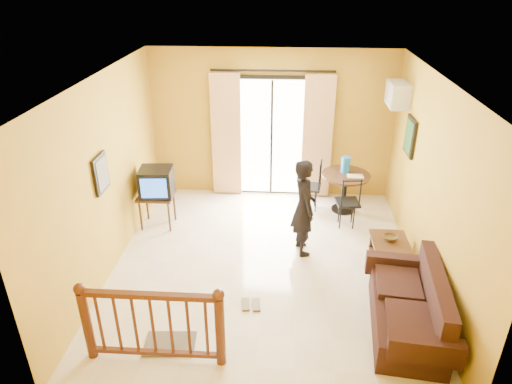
# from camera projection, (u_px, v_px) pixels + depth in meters

# --- Properties ---
(ground) EXTENTS (5.00, 5.00, 0.00)m
(ground) POSITION_uv_depth(u_px,v_px,m) (265.00, 266.00, 6.89)
(ground) COLOR beige
(ground) RESTS_ON ground
(room_shell) EXTENTS (5.00, 5.00, 5.00)m
(room_shell) POSITION_uv_depth(u_px,v_px,m) (266.00, 162.00, 6.13)
(room_shell) COLOR white
(room_shell) RESTS_ON ground
(balcony_door) EXTENTS (2.25, 0.14, 2.46)m
(balcony_door) POSITION_uv_depth(u_px,v_px,m) (272.00, 137.00, 8.53)
(balcony_door) COLOR black
(balcony_door) RESTS_ON ground
(tv_table) EXTENTS (0.59, 0.49, 0.59)m
(tv_table) POSITION_uv_depth(u_px,v_px,m) (157.00, 199.00, 7.75)
(tv_table) COLOR black
(tv_table) RESTS_ON ground
(television) EXTENTS (0.57, 0.53, 0.48)m
(television) POSITION_uv_depth(u_px,v_px,m) (156.00, 182.00, 7.60)
(television) COLOR black
(television) RESTS_ON tv_table
(picture_left) EXTENTS (0.05, 0.42, 0.52)m
(picture_left) POSITION_uv_depth(u_px,v_px,m) (101.00, 174.00, 6.15)
(picture_left) COLOR black
(picture_left) RESTS_ON room_shell
(dining_table) EXTENTS (0.87, 0.87, 0.73)m
(dining_table) POSITION_uv_depth(u_px,v_px,m) (345.00, 182.00, 8.20)
(dining_table) COLOR black
(dining_table) RESTS_ON ground
(water_jug) EXTENTS (0.16, 0.16, 0.30)m
(water_jug) POSITION_uv_depth(u_px,v_px,m) (346.00, 165.00, 8.14)
(water_jug) COLOR blue
(water_jug) RESTS_ON dining_table
(serving_tray) EXTENTS (0.28, 0.18, 0.02)m
(serving_tray) POSITION_uv_depth(u_px,v_px,m) (355.00, 176.00, 8.03)
(serving_tray) COLOR beige
(serving_tray) RESTS_ON dining_table
(dining_chairs) EXTENTS (1.06, 1.01, 0.95)m
(dining_chairs) POSITION_uv_depth(u_px,v_px,m) (326.00, 217.00, 8.23)
(dining_chairs) COLOR black
(dining_chairs) RESTS_ON ground
(air_conditioner) EXTENTS (0.31, 0.60, 0.40)m
(air_conditioner) POSITION_uv_depth(u_px,v_px,m) (398.00, 94.00, 7.55)
(air_conditioner) COLOR silver
(air_conditioner) RESTS_ON room_shell
(botanical_print) EXTENTS (0.05, 0.50, 0.60)m
(botanical_print) POSITION_uv_depth(u_px,v_px,m) (410.00, 136.00, 7.18)
(botanical_print) COLOR black
(botanical_print) RESTS_ON room_shell
(coffee_table) EXTENTS (0.53, 0.96, 0.42)m
(coffee_table) POSITION_uv_depth(u_px,v_px,m) (391.00, 254.00, 6.66)
(coffee_table) COLOR black
(coffee_table) RESTS_ON ground
(bowl) EXTENTS (0.26, 0.26, 0.06)m
(bowl) POSITION_uv_depth(u_px,v_px,m) (390.00, 238.00, 6.74)
(bowl) COLOR #4E3D1B
(bowl) RESTS_ON coffee_table
(sofa) EXTENTS (0.96, 1.79, 0.82)m
(sofa) POSITION_uv_depth(u_px,v_px,m) (411.00, 310.00, 5.56)
(sofa) COLOR black
(sofa) RESTS_ON ground
(standing_person) EXTENTS (0.50, 0.64, 1.55)m
(standing_person) POSITION_uv_depth(u_px,v_px,m) (304.00, 207.00, 6.92)
(standing_person) COLOR black
(standing_person) RESTS_ON ground
(stair_balustrade) EXTENTS (1.63, 0.13, 1.04)m
(stair_balustrade) POSITION_uv_depth(u_px,v_px,m) (152.00, 321.00, 5.01)
(stair_balustrade) COLOR #471E0F
(stair_balustrade) RESTS_ON ground
(doormat) EXTENTS (0.62, 0.44, 0.02)m
(doormat) POSITION_uv_depth(u_px,v_px,m) (170.00, 344.00, 5.45)
(doormat) COLOR #564F44
(doormat) RESTS_ON ground
(sandals) EXTENTS (0.27, 0.26, 0.03)m
(sandals) POSITION_uv_depth(u_px,v_px,m) (251.00, 305.00, 6.08)
(sandals) COLOR #4E3D1B
(sandals) RESTS_ON ground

